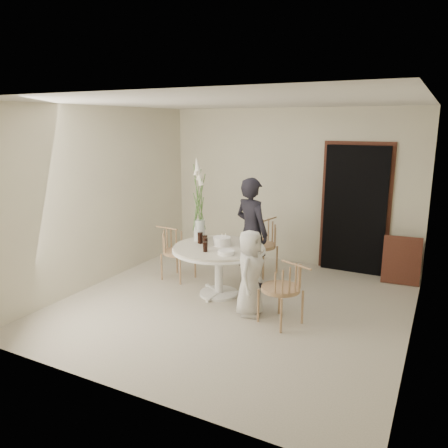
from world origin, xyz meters
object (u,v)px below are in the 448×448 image
at_px(chair_far, 264,238).
at_px(chair_right, 288,284).
at_px(table, 219,254).
at_px(flower_vase, 199,206).
at_px(birthday_cake, 222,241).
at_px(boy, 250,273).
at_px(girl, 251,232).
at_px(chair_left, 172,245).

bearing_deg(chair_far, chair_right, -48.71).
relative_size(table, flower_vase, 1.08).
bearing_deg(birthday_cake, table, -96.07).
height_order(table, chair_far, chair_far).
distance_m(chair_right, boy, 0.57).
relative_size(table, boy, 1.17).
bearing_deg(girl, chair_left, 34.88).
xyz_separation_m(table, boy, (0.66, -0.40, -0.05)).
xyz_separation_m(chair_right, girl, (-0.97, 1.10, 0.29)).
xyz_separation_m(table, birthday_cake, (0.01, 0.08, 0.18)).
bearing_deg(girl, chair_right, 153.28).
bearing_deg(chair_left, table, -100.41).
relative_size(chair_far, boy, 0.79).
bearing_deg(chair_far, girl, -75.07).
xyz_separation_m(table, girl, (0.25, 0.59, 0.22)).
distance_m(table, chair_far, 1.24).
height_order(chair_left, boy, boy).
relative_size(table, birthday_cake, 5.22).
bearing_deg(chair_right, birthday_cake, -93.10).
height_order(table, birthday_cake, birthday_cake).
bearing_deg(chair_far, flower_vase, -109.50).
relative_size(table, chair_left, 1.61).
bearing_deg(flower_vase, table, -22.58).
bearing_deg(boy, birthday_cake, 47.91).
distance_m(table, chair_right, 1.32).
distance_m(chair_left, girl, 1.32).
height_order(chair_right, girl, girl).
distance_m(chair_right, flower_vase, 1.91).
relative_size(chair_far, chair_right, 1.07).
distance_m(chair_far, flower_vase, 1.39).
height_order(chair_far, girl, girl).
xyz_separation_m(chair_right, boy, (-0.55, 0.11, 0.02)).
bearing_deg(chair_right, chair_left, -87.34).
xyz_separation_m(girl, boy, (0.42, -0.99, -0.27)).
bearing_deg(chair_left, birthday_cake, -96.09).
height_order(chair_right, chair_left, chair_right).
bearing_deg(chair_left, flower_vase, -96.22).
bearing_deg(boy, flower_vase, 56.11).
relative_size(chair_left, boy, 0.73).
bearing_deg(table, flower_vase, 157.42).
distance_m(chair_far, chair_right, 2.01).
xyz_separation_m(chair_far, boy, (0.46, -1.63, -0.02)).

